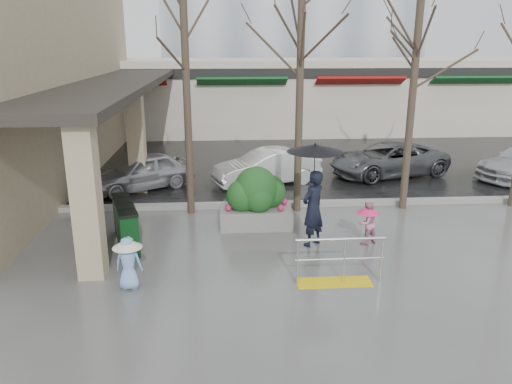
{
  "coord_description": "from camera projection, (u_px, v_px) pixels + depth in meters",
  "views": [
    {
      "loc": [
        -1.01,
        -10.7,
        4.93
      ],
      "look_at": [
        -0.2,
        1.31,
        1.3
      ],
      "focal_mm": 35.0,
      "sensor_mm": 36.0,
      "label": 1
    }
  ],
  "objects": [
    {
      "name": "tree_mideast",
      "position": [
        417.0,
        44.0,
        14.03
      ],
      "size": [
        3.2,
        3.2,
        6.5
      ],
      "color": "#382B21",
      "rests_on": "ground"
    },
    {
      "name": "car_a",
      "position": [
        141.0,
        172.0,
        17.22
      ],
      "size": [
        3.92,
        3.24,
        1.26
      ],
      "primitive_type": "imported",
      "rotation": [
        0.0,
        0.0,
        -1.0
      ],
      "color": "#AAAAAE",
      "rests_on": "ground"
    },
    {
      "name": "car_c",
      "position": [
        388.0,
        159.0,
        19.04
      ],
      "size": [
        4.93,
        3.22,
        1.26
      ],
      "primitive_type": "imported",
      "rotation": [
        0.0,
        0.0,
        -1.3
      ],
      "color": "#505356",
      "rests_on": "ground"
    },
    {
      "name": "news_boxes",
      "position": [
        126.0,
        224.0,
        12.5
      ],
      "size": [
        0.99,
        2.02,
        1.1
      ],
      "rotation": [
        0.0,
        0.0,
        0.29
      ],
      "color": "#0D3C15",
      "rests_on": "ground"
    },
    {
      "name": "car_b",
      "position": [
        267.0,
        167.0,
        17.85
      ],
      "size": [
        4.05,
        2.52,
        1.26
      ],
      "primitive_type": "imported",
      "rotation": [
        0.0,
        0.0,
        -1.23
      ],
      "color": "white",
      "rests_on": "ground"
    },
    {
      "name": "woman",
      "position": [
        314.0,
        188.0,
        12.21
      ],
      "size": [
        1.38,
        1.38,
        2.63
      ],
      "rotation": [
        0.0,
        0.0,
        3.88
      ],
      "color": "black",
      "rests_on": "ground"
    },
    {
      "name": "canopy_slab",
      "position": [
        117.0,
        80.0,
        18.0
      ],
      "size": [
        2.8,
        18.0,
        0.25
      ],
      "primitive_type": "cube",
      "color": "#2D2823",
      "rests_on": "pillar_front"
    },
    {
      "name": "tree_west",
      "position": [
        184.0,
        36.0,
        13.55
      ],
      "size": [
        3.2,
        3.2,
        6.8
      ],
      "color": "#382B21",
      "rests_on": "ground"
    },
    {
      "name": "pillar_back",
      "position": [
        137.0,
        141.0,
        16.69
      ],
      "size": [
        0.55,
        0.55,
        3.5
      ],
      "primitive_type": "cube",
      "color": "tan",
      "rests_on": "ground"
    },
    {
      "name": "pillar_front",
      "position": [
        86.0,
        200.0,
        10.48
      ],
      "size": [
        0.55,
        0.55,
        3.5
      ],
      "primitive_type": "cube",
      "color": "tan",
      "rests_on": "ground"
    },
    {
      "name": "child_pink",
      "position": [
        367.0,
        220.0,
        12.55
      ],
      "size": [
        0.67,
        0.62,
        1.11
      ],
      "rotation": [
        0.0,
        0.0,
        3.6
      ],
      "color": "pink",
      "rests_on": "ground"
    },
    {
      "name": "planter",
      "position": [
        256.0,
        198.0,
        13.67
      ],
      "size": [
        1.96,
        1.16,
        1.71
      ],
      "rotation": [
        0.0,
        0.0,
        0.0
      ],
      "color": "slate",
      "rests_on": "ground"
    },
    {
      "name": "street_asphalt",
      "position": [
        238.0,
        120.0,
        32.72
      ],
      "size": [
        120.0,
        36.0,
        0.01
      ],
      "primitive_type": "cube",
      "color": "black",
      "rests_on": "ground"
    },
    {
      "name": "handrail",
      "position": [
        338.0,
        267.0,
        10.54
      ],
      "size": [
        1.9,
        0.5,
        1.03
      ],
      "color": "yellow",
      "rests_on": "ground"
    },
    {
      "name": "child_blue",
      "position": [
        128.0,
        259.0,
        10.23
      ],
      "size": [
        0.61,
        0.61,
        1.14
      ],
      "rotation": [
        0.0,
        0.0,
        3.02
      ],
      "color": "#7EA8E1",
      "rests_on": "ground"
    },
    {
      "name": "ground",
      "position": [
        268.0,
        261.0,
        11.71
      ],
      "size": [
        120.0,
        120.0,
        0.0
      ],
      "primitive_type": "plane",
      "color": "#51514F",
      "rests_on": "ground"
    },
    {
      "name": "curb",
      "position": [
        257.0,
        205.0,
        15.51
      ],
      "size": [
        120.0,
        0.3,
        0.15
      ],
      "primitive_type": "cube",
      "color": "gray",
      "rests_on": "ground"
    },
    {
      "name": "storefront_row",
      "position": [
        275.0,
        95.0,
        28.42
      ],
      "size": [
        34.0,
        6.74,
        4.0
      ],
      "color": "beige",
      "rests_on": "ground"
    },
    {
      "name": "tree_midwest",
      "position": [
        301.0,
        30.0,
        13.71
      ],
      "size": [
        3.2,
        3.2,
        7.0
      ],
      "color": "#382B21",
      "rests_on": "ground"
    }
  ]
}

